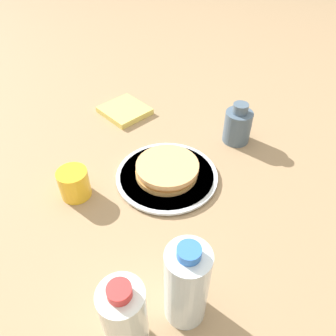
{
  "coord_description": "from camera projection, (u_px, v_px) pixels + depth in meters",
  "views": [
    {
      "loc": [
        -0.47,
        0.48,
        0.64
      ],
      "look_at": [
        -0.02,
        -0.0,
        0.03
      ],
      "focal_mm": 35.0,
      "sensor_mm": 36.0,
      "label": 1
    }
  ],
  "objects": [
    {
      "name": "cream_jug",
      "position": [
        238.0,
        125.0,
        1.0
      ],
      "size": [
        0.08,
        0.08,
        0.13
      ],
      "color": "#4C6075",
      "rests_on": "ground_plane"
    },
    {
      "name": "water_bottle_mid",
      "position": [
        187.0,
        285.0,
        0.57
      ],
      "size": [
        0.08,
        0.08,
        0.21
      ],
      "color": "silver",
      "rests_on": "ground_plane"
    },
    {
      "name": "ground_plane",
      "position": [
        161.0,
        174.0,
        0.92
      ],
      "size": [
        4.0,
        4.0,
        0.0
      ],
      "primitive_type": "plane",
      "color": "#9E7F5B"
    },
    {
      "name": "plate",
      "position": [
        168.0,
        175.0,
        0.91
      ],
      "size": [
        0.28,
        0.28,
        0.01
      ],
      "color": "silver",
      "rests_on": "ground_plane"
    },
    {
      "name": "juice_glass",
      "position": [
        74.0,
        183.0,
        0.84
      ],
      "size": [
        0.08,
        0.08,
        0.08
      ],
      "color": "yellow",
      "rests_on": "ground_plane"
    },
    {
      "name": "napkin",
      "position": [
        125.0,
        111.0,
        1.14
      ],
      "size": [
        0.16,
        0.15,
        0.02
      ],
      "color": "#E5D166",
      "rests_on": "ground_plane"
    },
    {
      "name": "pancake_stack",
      "position": [
        167.0,
        169.0,
        0.89
      ],
      "size": [
        0.18,
        0.18,
        0.04
      ],
      "color": "tan",
      "rests_on": "plate"
    },
    {
      "name": "water_bottle_near",
      "position": [
        125.0,
        320.0,
        0.54
      ],
      "size": [
        0.08,
        0.08,
        0.2
      ],
      "color": "silver",
      "rests_on": "ground_plane"
    }
  ]
}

